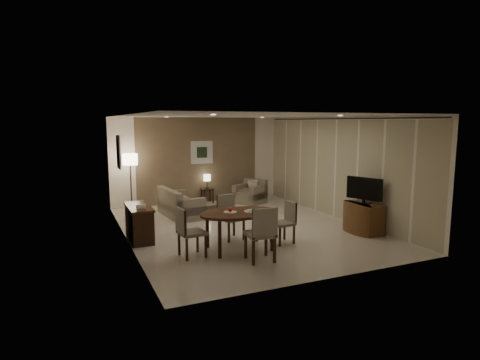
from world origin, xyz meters
name	(u,v)px	position (x,y,z in m)	size (l,w,h in m)	color
room_shell	(237,171)	(0.00, 0.40, 1.35)	(5.50, 7.00, 2.70)	beige
taupe_accent	(199,160)	(0.00, 3.48, 1.35)	(3.96, 0.03, 2.70)	#79674B
curtain_wall	(335,169)	(2.68, 0.00, 1.32)	(0.08, 6.70, 2.58)	beige
curtain_rod	(337,119)	(2.68, 0.00, 2.64)	(0.03, 0.03, 6.80)	black
art_back_frame	(202,152)	(0.10, 3.46, 1.60)	(0.72, 0.03, 0.72)	silver
art_back_canvas	(202,152)	(0.10, 3.44, 1.60)	(0.34, 0.01, 0.34)	#1D331C
art_left_frame	(118,152)	(-2.72, 1.20, 1.85)	(0.03, 0.60, 0.80)	silver
art_left_canvas	(119,152)	(-2.71, 1.20, 1.85)	(0.01, 0.46, 0.64)	gray
downlight_nl	(213,115)	(-1.40, -1.80, 2.69)	(0.10, 0.10, 0.01)	white
downlight_nr	(340,116)	(1.40, -1.80, 2.69)	(0.10, 0.10, 0.01)	white
downlight_fl	(166,117)	(-1.40, 1.80, 2.69)	(0.10, 0.10, 0.01)	white
downlight_fr	(262,117)	(1.40, 1.80, 2.69)	(0.10, 0.10, 0.01)	white
console_desk	(139,223)	(-2.49, 0.00, 0.38)	(0.48, 1.20, 0.75)	#4E2719
telephone	(141,206)	(-2.49, -0.30, 0.80)	(0.20, 0.14, 0.09)	white
tv_cabinet	(364,218)	(2.40, -1.50, 0.35)	(0.48, 0.90, 0.70)	brown
flat_tv	(364,189)	(2.38, -1.50, 1.02)	(0.06, 0.88, 0.60)	black
dining_table	(239,231)	(-0.75, -1.48, 0.38)	(1.63, 1.02, 0.76)	#4E2719
chair_near	(260,233)	(-0.67, -2.25, 0.52)	(0.50, 0.50, 1.04)	gray
chair_far	(231,218)	(-0.63, -0.77, 0.48)	(0.47, 0.47, 0.97)	gray
chair_left	(192,232)	(-1.75, -1.53, 0.48)	(0.47, 0.47, 0.96)	gray
chair_right	(282,223)	(0.25, -1.47, 0.44)	(0.43, 0.43, 0.88)	gray
plate_a	(230,212)	(-0.93, -1.43, 0.77)	(0.26, 0.26, 0.02)	white
plate_b	(250,211)	(-0.53, -1.53, 0.77)	(0.26, 0.26, 0.02)	white
fruit_apple	(230,210)	(-0.93, -1.43, 0.82)	(0.09, 0.09, 0.09)	red
napkin	(250,210)	(-0.53, -1.53, 0.79)	(0.12, 0.08, 0.03)	white
round_rug	(220,210)	(0.19, 2.11, 0.01)	(1.23, 1.23, 0.01)	#453B26
sofa	(181,202)	(-1.06, 1.82, 0.38)	(0.81, 1.62, 0.76)	gray
armchair	(250,192)	(1.41, 2.65, 0.37)	(0.83, 0.79, 0.74)	gray
side_table	(207,196)	(0.19, 3.25, 0.23)	(0.36, 0.36, 0.46)	#311D10
table_lamp	(207,181)	(0.19, 3.25, 0.71)	(0.22, 0.22, 0.50)	#FFEAC1
floor_lamp	(131,182)	(-2.19, 3.08, 0.83)	(0.42, 0.42, 1.66)	#FFE5B7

